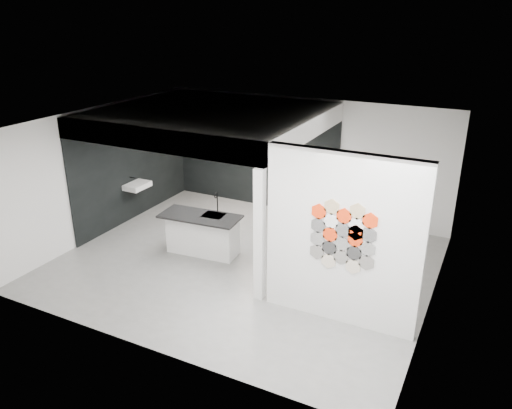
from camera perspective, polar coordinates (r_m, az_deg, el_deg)
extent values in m
cube|color=slate|center=(9.94, -1.30, -6.68)|extent=(7.00, 6.00, 0.01)
cube|color=silver|center=(7.72, 9.83, -4.06)|extent=(2.45, 0.15, 2.80)
cube|color=black|center=(12.50, -0.24, 5.20)|extent=(4.40, 0.04, 2.35)
cube|color=black|center=(12.09, -13.79, 4.00)|extent=(0.04, 4.00, 2.35)
cube|color=silver|center=(10.49, -5.19, 9.67)|extent=(4.40, 4.00, 0.40)
cube|color=silver|center=(8.28, 0.41, -3.63)|extent=(0.16, 0.16, 2.35)
cube|color=silver|center=(8.96, -11.67, 7.25)|extent=(4.40, 0.16, 0.40)
cube|color=silver|center=(11.90, -13.41, 2.11)|extent=(0.40, 0.60, 0.12)
cube|color=black|center=(12.33, -0.05, 5.58)|extent=(3.00, 0.15, 0.04)
cube|color=silver|center=(10.21, -6.11, -3.42)|extent=(1.46, 0.64, 0.82)
cube|color=black|center=(9.97, -6.41, -1.36)|extent=(1.67, 0.85, 0.04)
cube|color=black|center=(9.97, -4.87, -1.24)|extent=(0.46, 0.40, 0.01)
cylinder|color=black|center=(10.05, -4.43, 0.18)|extent=(0.02, 0.02, 0.38)
torus|color=black|center=(9.93, -4.60, 1.09)|extent=(0.03, 0.13, 0.13)
cylinder|color=black|center=(12.76, -4.05, 6.55)|extent=(0.24, 0.24, 0.16)
ellipsoid|color=black|center=(11.89, 4.36, 5.43)|extent=(0.24, 0.24, 0.17)
cylinder|color=gray|center=(11.79, 5.85, 5.05)|extent=(0.14, 0.14, 0.09)
cylinder|color=gray|center=(11.78, 5.85, 5.13)|extent=(0.12, 0.12, 0.13)
cylinder|color=black|center=(12.49, -1.81, 6.25)|extent=(0.06, 0.06, 0.16)
cylinder|color=black|center=(12.79, -4.23, 6.44)|extent=(0.08, 0.08, 0.10)
cylinder|color=#66635E|center=(7.85, 6.98, -5.38)|extent=(0.26, 0.02, 0.26)
cylinder|color=silver|center=(7.75, 7.05, -3.89)|extent=(0.26, 0.02, 0.26)
cylinder|color=black|center=(7.66, 7.13, -2.37)|extent=(0.26, 0.02, 0.26)
cylinder|color=#F2360C|center=(7.57, 7.21, -0.82)|extent=(0.26, 0.02, 0.26)
cylinder|color=beige|center=(7.85, 8.29, -6.38)|extent=(0.26, 0.02, 0.26)
cylinder|color=#2D2D2D|center=(7.75, 8.37, -4.91)|extent=(0.26, 0.02, 0.26)
cylinder|color=#F2360C|center=(7.65, 8.47, -3.40)|extent=(0.26, 0.02, 0.26)
cylinder|color=white|center=(7.56, 8.56, -1.85)|extent=(0.26, 0.02, 0.26)
cylinder|color=tan|center=(7.47, 8.65, -0.27)|extent=(0.26, 0.02, 0.26)
cylinder|color=#66635E|center=(7.75, 9.70, -5.93)|extent=(0.26, 0.02, 0.26)
cylinder|color=silver|center=(7.65, 9.80, -4.43)|extent=(0.26, 0.02, 0.26)
cylinder|color=black|center=(7.55, 9.91, -2.90)|extent=(0.26, 0.02, 0.26)
cylinder|color=#F2360C|center=(7.46, 10.02, -1.32)|extent=(0.26, 0.02, 0.26)
cylinder|color=beige|center=(7.76, 11.03, -6.94)|extent=(0.26, 0.02, 0.26)
cylinder|color=#2D2D2D|center=(7.65, 11.15, -5.46)|extent=(0.26, 0.02, 0.26)
cylinder|color=#F2360C|center=(7.55, 11.27, -3.94)|extent=(0.26, 0.02, 0.26)
cylinder|color=white|center=(7.46, 11.39, -2.37)|extent=(0.26, 0.02, 0.26)
cylinder|color=tan|center=(7.38, 11.52, -0.78)|extent=(0.26, 0.02, 0.26)
cylinder|color=#66635E|center=(7.66, 12.49, -6.48)|extent=(0.26, 0.02, 0.26)
cylinder|color=silver|center=(7.56, 12.63, -4.97)|extent=(0.26, 0.02, 0.26)
cylinder|color=black|center=(7.47, 12.77, -3.42)|extent=(0.26, 0.02, 0.26)
cylinder|color=#F2360C|center=(7.38, 12.91, -1.84)|extent=(0.26, 0.02, 0.26)
cylinder|color=#F2360C|center=(7.51, 11.33, -3.16)|extent=(0.26, 0.02, 0.26)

